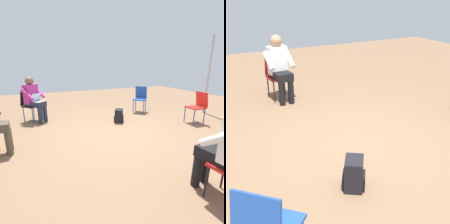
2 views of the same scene
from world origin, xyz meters
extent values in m
plane|color=brown|center=(0.00, 0.00, 0.00)|extent=(14.00, 14.00, 0.00)
cube|color=red|center=(0.34, -2.39, 0.43)|extent=(0.42, 0.42, 0.03)
cylinder|color=black|center=(0.16, -2.23, 0.21)|extent=(0.02, 0.02, 0.42)
cylinder|color=black|center=(0.50, -2.21, 0.21)|extent=(0.02, 0.02, 0.42)
cylinder|color=black|center=(0.18, -2.57, 0.21)|extent=(0.02, 0.02, 0.42)
cylinder|color=black|center=(0.52, -2.55, 0.21)|extent=(0.02, 0.02, 0.42)
cube|color=red|center=(0.35, -2.58, 0.65)|extent=(0.39, 0.12, 0.40)
cube|color=#1E4799|center=(1.71, 1.55, 0.65)|extent=(0.34, 0.33, 0.40)
cylinder|color=black|center=(0.23, -2.04, 0.23)|extent=(0.11, 0.11, 0.45)
cylinder|color=black|center=(0.41, -2.03, 0.23)|extent=(0.11, 0.11, 0.45)
cube|color=black|center=(0.33, -2.20, 0.51)|extent=(0.33, 0.44, 0.14)
cube|color=silver|center=(0.34, -2.39, 0.77)|extent=(0.35, 0.24, 0.52)
sphere|color=#A87A5B|center=(0.34, -2.39, 1.13)|extent=(0.22, 0.22, 0.22)
cylinder|color=silver|center=(0.14, -2.31, 0.80)|extent=(0.11, 0.40, 0.31)
cylinder|color=silver|center=(0.54, -2.28, 0.80)|extent=(0.11, 0.40, 0.31)
cube|color=black|center=(0.48, 0.76, 0.18)|extent=(0.32, 0.34, 0.36)
cube|color=black|center=(0.48, 0.76, 0.10)|extent=(0.32, 0.30, 0.16)
camera|label=1|loc=(-1.59, -3.41, 1.56)|focal=28.00mm
camera|label=2|loc=(1.96, 3.25, 2.13)|focal=50.00mm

